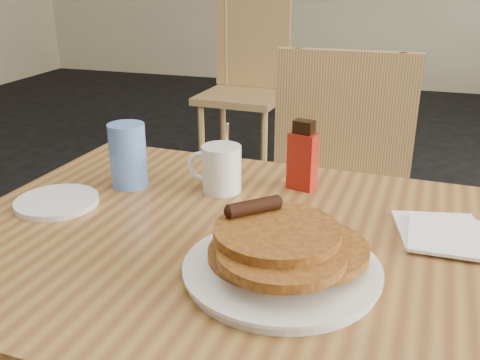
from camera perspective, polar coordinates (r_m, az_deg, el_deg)
name	(u,v)px	position (r m, az deg, el deg)	size (l,w,h in m)	color
main_table	(273,264)	(0.94, 3.58, -8.92)	(1.23, 0.86, 0.75)	olive
chair_main_far	(336,182)	(1.67, 10.17, -0.23)	(0.44, 0.44, 0.96)	tan
chair_wall_extra	(247,74)	(3.19, 0.78, 11.29)	(0.48, 0.48, 1.01)	tan
pancake_plate	(282,258)	(0.81, 4.52, -8.24)	(0.30, 0.30, 0.10)	white
coffee_mug	(220,168)	(1.10, -2.11, 1.33)	(0.12, 0.08, 0.15)	white
syrup_bottle	(303,158)	(1.11, 6.69, 2.39)	(0.06, 0.05, 0.15)	maroon
napkin_stack	(447,234)	(0.99, 21.17, -5.37)	(0.18, 0.19, 0.01)	white
blue_tumbler	(128,155)	(1.14, -11.86, 2.60)	(0.08, 0.08, 0.14)	#5E86DC
side_saucer	(57,202)	(1.11, -18.95, -2.21)	(0.16, 0.16, 0.01)	white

